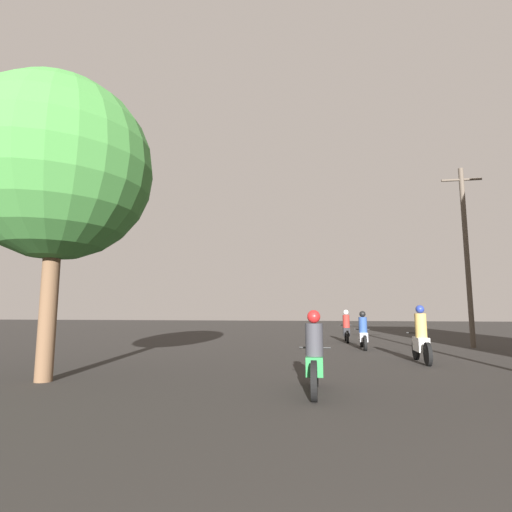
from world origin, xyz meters
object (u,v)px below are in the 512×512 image
at_px(motorcycle_silver, 363,333).
at_px(utility_pole_far, 467,251).
at_px(motorcycle_green, 315,359).
at_px(motorcycle_black, 346,329).
at_px(motorcycle_white, 421,340).
at_px(street_tree, 58,169).

relative_size(motorcycle_silver, utility_pole_far, 0.27).
relative_size(motorcycle_green, utility_pole_far, 0.27).
distance_m(motorcycle_silver, motorcycle_black, 3.45).
bearing_deg(motorcycle_white, utility_pole_far, 54.12).
relative_size(motorcycle_green, motorcycle_silver, 1.00).
bearing_deg(motorcycle_white, motorcycle_silver, 102.60).
height_order(utility_pole_far, street_tree, utility_pole_far).
height_order(motorcycle_white, motorcycle_silver, motorcycle_white).
bearing_deg(utility_pole_far, motorcycle_green, -121.31).
bearing_deg(utility_pole_far, street_tree, -140.29).
xyz_separation_m(motorcycle_green, motorcycle_black, (1.25, 12.22, 0.01)).
bearing_deg(motorcycle_white, motorcycle_green, -126.18).
height_order(motorcycle_green, motorcycle_black, motorcycle_black).
bearing_deg(motorcycle_black, motorcycle_green, -103.23).
relative_size(motorcycle_white, motorcycle_black, 1.01).
xyz_separation_m(motorcycle_silver, utility_pole_far, (4.41, 1.24, 3.32)).
height_order(motorcycle_black, utility_pole_far, utility_pole_far).
relative_size(motorcycle_black, utility_pole_far, 0.27).
xyz_separation_m(motorcycle_black, utility_pole_far, (4.86, -2.18, 3.30)).
distance_m(motorcycle_green, motorcycle_black, 12.29).
bearing_deg(street_tree, motorcycle_black, 59.95).
height_order(motorcycle_silver, motorcycle_black, motorcycle_black).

